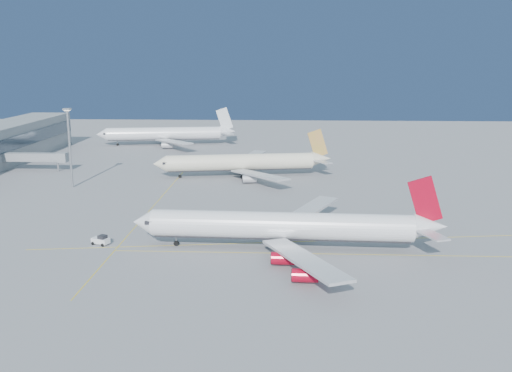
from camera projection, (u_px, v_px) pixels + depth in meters
name	position (u px, v px, depth m)	size (l,w,h in m)	color
ground	(298.00, 234.00, 134.98)	(500.00, 500.00, 0.00)	slate
jet_bridge	(38.00, 157.00, 208.20)	(23.60, 3.60, 6.90)	gray
taxiway_lines	(238.00, 225.00, 141.82)	(118.86, 140.00, 0.02)	yellow
airliner_virgin	(288.00, 226.00, 123.31)	(68.22, 61.30, 16.84)	white
airliner_etihad	(244.00, 162.00, 199.31)	(62.55, 57.15, 16.37)	beige
airliner_third	(167.00, 134.00, 271.13)	(65.78, 60.03, 17.68)	white
pushback_tug	(101.00, 240.00, 127.03)	(4.37, 3.55, 2.20)	white
light_mast	(69.00, 141.00, 180.14)	(2.19, 2.19, 25.29)	gray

